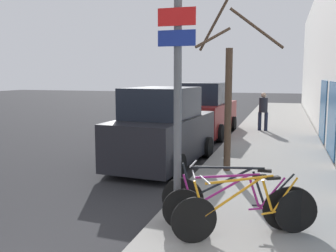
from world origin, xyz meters
TOP-DOWN VIEW (x-y plane):
  - ground_plane at (0.00, 11.20)m, footprint 80.00×80.00m
  - sidewalk_curb at (2.60, 14.00)m, footprint 3.20×32.00m
  - building_facade at (4.35, 13.92)m, footprint 0.23×32.00m
  - signpost at (1.38, 3.01)m, footprint 0.58×0.14m
  - bicycle_0 at (2.49, 2.66)m, footprint 1.90×1.11m
  - bicycle_1 at (2.29, 2.88)m, footprint 2.01×0.72m
  - bicycle_2 at (2.29, 3.06)m, footprint 2.33×0.44m
  - parked_car_0 at (-0.14, 6.99)m, footprint 2.16×4.22m
  - parked_car_1 at (-0.15, 12.35)m, footprint 2.21×4.47m
  - pedestrian_near at (2.11, 13.39)m, footprint 0.40×0.35m
  - street_tree at (1.67, 6.39)m, footprint 2.07×1.08m

SIDE VIEW (x-z plane):
  - ground_plane at x=0.00m, z-range 0.00..0.00m
  - sidewalk_curb at x=2.60m, z-range 0.00..0.15m
  - bicycle_1 at x=2.29m, z-range 0.09..0.95m
  - bicycle_0 at x=2.49m, z-range 0.09..0.97m
  - bicycle_2 at x=2.29m, z-range 0.08..1.01m
  - parked_car_0 at x=-0.14m, z-range -0.09..2.01m
  - parked_car_1 at x=-0.15m, z-range -0.09..2.04m
  - pedestrian_near at x=2.11m, z-range 0.27..1.84m
  - street_tree at x=1.67m, z-range -0.12..4.01m
  - signpost at x=1.38m, z-range 0.28..3.68m
  - building_facade at x=4.35m, z-range -0.02..6.48m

